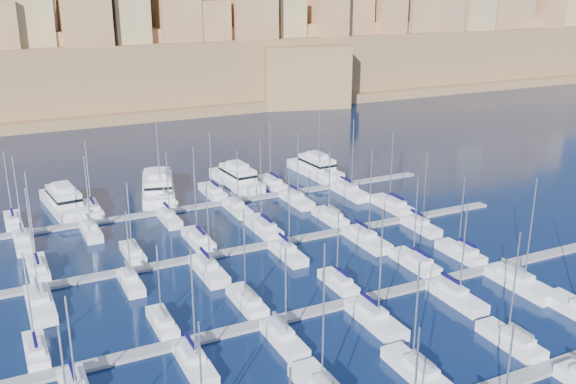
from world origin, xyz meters
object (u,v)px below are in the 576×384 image
motor_yacht_d (316,167)px  motor_yacht_c (237,177)px  motor_yacht_a (64,201)px  motor_yacht_b (158,186)px  sailboat_4 (511,341)px

motor_yacht_d → motor_yacht_c: bearing=179.2°
motor_yacht_a → motor_yacht_d: size_ratio=1.06×
motor_yacht_b → motor_yacht_d: (33.87, -1.82, 0.00)m
sailboat_4 → motor_yacht_c: bearing=94.4°
sailboat_4 → motor_yacht_d: size_ratio=0.87×
motor_yacht_a → motor_yacht_d: 51.59m
sailboat_4 → motor_yacht_b: (-21.23, 71.67, 0.98)m
motor_yacht_a → motor_yacht_b: same height
motor_yacht_a → motor_yacht_c: size_ratio=1.03×
sailboat_4 → motor_yacht_c: (-5.37, 70.10, 0.98)m
motor_yacht_a → motor_yacht_c: (33.57, -0.18, 0.00)m
motor_yacht_b → motor_yacht_d: bearing=-3.1°
motor_yacht_a → motor_yacht_d: same height
motor_yacht_c → motor_yacht_a: bearing=179.7°
sailboat_4 → motor_yacht_a: bearing=119.0°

